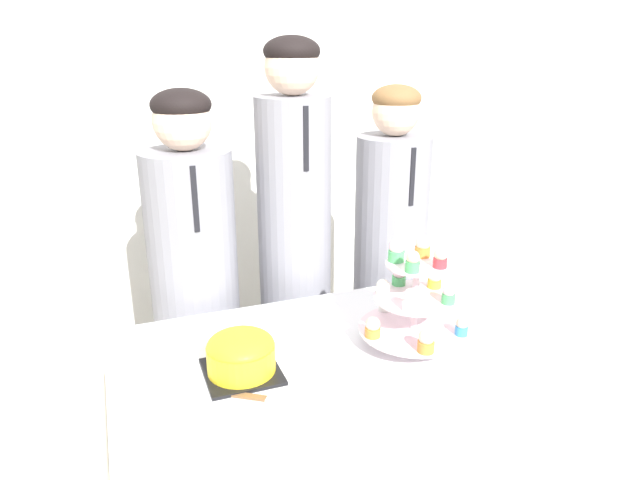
{
  "coord_description": "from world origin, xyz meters",
  "views": [
    {
      "loc": [
        -0.64,
        -1.03,
        1.58
      ],
      "look_at": [
        -0.1,
        0.39,
        1.05
      ],
      "focal_mm": 32.0,
      "sensor_mm": 36.0,
      "label": 1
    }
  ],
  "objects_px": {
    "student_2": "(389,268)",
    "cupcake_stand": "(414,298)",
    "student_1": "(295,259)",
    "round_cake": "(241,353)",
    "student_0": "(196,297)",
    "cake_knife": "(269,400)"
  },
  "relations": [
    {
      "from": "student_0",
      "to": "student_1",
      "type": "distance_m",
      "value": 0.4
    },
    {
      "from": "cake_knife",
      "to": "student_0",
      "type": "xyz_separation_m",
      "value": [
        -0.06,
        0.77,
        -0.04
      ]
    },
    {
      "from": "round_cake",
      "to": "student_2",
      "type": "height_order",
      "value": "student_2"
    },
    {
      "from": "cupcake_stand",
      "to": "student_1",
      "type": "bearing_deg",
      "value": 103.04
    },
    {
      "from": "round_cake",
      "to": "cake_knife",
      "type": "bearing_deg",
      "value": -76.36
    },
    {
      "from": "round_cake",
      "to": "student_2",
      "type": "distance_m",
      "value": 1.0
    },
    {
      "from": "cupcake_stand",
      "to": "student_1",
      "type": "xyz_separation_m",
      "value": [
        -0.15,
        0.65,
        -0.09
      ]
    },
    {
      "from": "cake_knife",
      "to": "round_cake",
      "type": "bearing_deg",
      "value": 137.1
    },
    {
      "from": "student_2",
      "to": "cupcake_stand",
      "type": "bearing_deg",
      "value": -112.05
    },
    {
      "from": "student_1",
      "to": "cake_knife",
      "type": "bearing_deg",
      "value": -113.0
    },
    {
      "from": "cupcake_stand",
      "to": "student_1",
      "type": "height_order",
      "value": "student_1"
    },
    {
      "from": "student_2",
      "to": "round_cake",
      "type": "bearing_deg",
      "value": -141.27
    },
    {
      "from": "student_1",
      "to": "student_2",
      "type": "xyz_separation_m",
      "value": [
        0.41,
        -0.0,
        -0.1
      ]
    },
    {
      "from": "student_0",
      "to": "student_1",
      "type": "xyz_separation_m",
      "value": [
        0.39,
        -0.0,
        0.1
      ]
    },
    {
      "from": "round_cake",
      "to": "student_1",
      "type": "bearing_deg",
      "value": 59.81
    },
    {
      "from": "round_cake",
      "to": "cupcake_stand",
      "type": "bearing_deg",
      "value": -3.12
    },
    {
      "from": "round_cake",
      "to": "student_0",
      "type": "distance_m",
      "value": 0.63
    },
    {
      "from": "cupcake_stand",
      "to": "student_1",
      "type": "relative_size",
      "value": 0.21
    },
    {
      "from": "student_0",
      "to": "student_2",
      "type": "height_order",
      "value": "student_0"
    },
    {
      "from": "student_0",
      "to": "cake_knife",
      "type": "bearing_deg",
      "value": -85.39
    },
    {
      "from": "cake_knife",
      "to": "student_0",
      "type": "distance_m",
      "value": 0.77
    },
    {
      "from": "cake_knife",
      "to": "student_2",
      "type": "xyz_separation_m",
      "value": [
        0.74,
        0.77,
        -0.04
      ]
    }
  ]
}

